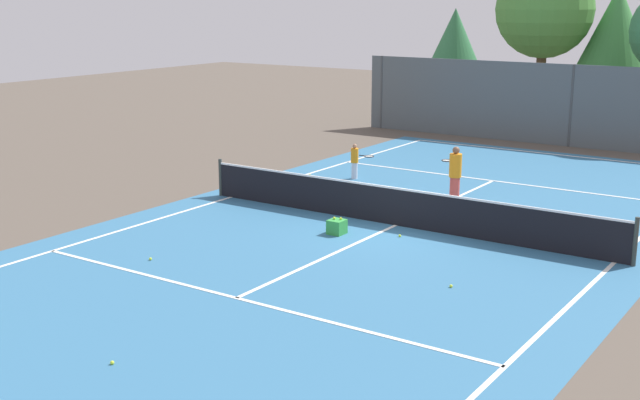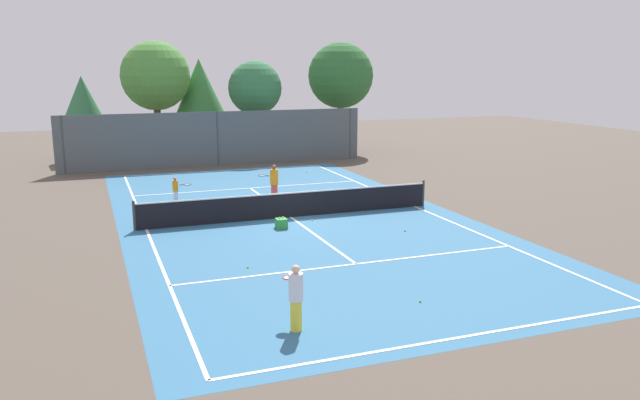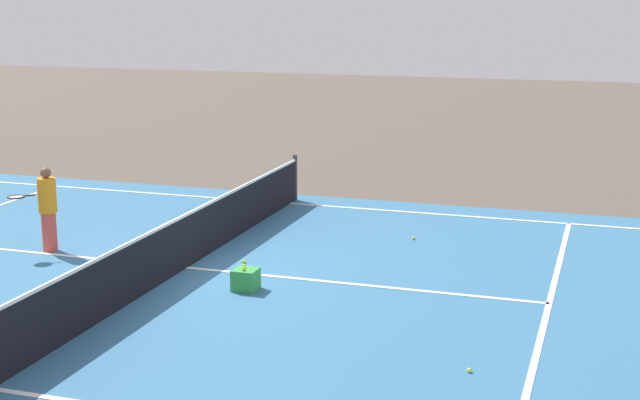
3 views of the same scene
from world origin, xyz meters
The scene contains 16 objects.
ground_plane centered at (0.00, 0.00, 0.00)m, with size 80.00×80.00×0.00m, color brown.
court_surface centered at (0.00, 0.00, 0.00)m, with size 13.00×25.00×0.01m.
tennis_net centered at (0.00, 0.00, 0.51)m, with size 11.90×0.10×1.10m.
perimeter_fence centered at (0.00, 14.00, 1.60)m, with size 18.00×0.12×3.20m.
tree_0 centered at (-7.32, 18.90, 3.72)m, with size 2.62×2.62×5.22m.
tree_1 centered at (-2.91, 18.59, 5.18)m, with size 4.33×4.33×7.37m.
tree_4 centered at (0.01, 19.58, 4.47)m, with size 3.19×3.19×6.28m.
player_0 centered at (0.22, 3.01, 0.85)m, with size 0.85×0.78×1.64m.
player_2 centered at (-3.82, 4.20, 0.60)m, with size 0.82×0.34×1.14m.
ball_crate centered at (-0.84, -1.51, 0.18)m, with size 0.39×0.40×0.43m.
tennis_ball_0 centered at (-5.26, 3.70, 0.03)m, with size 0.07×0.07×0.07m, color #CCE533.
tennis_ball_1 centered at (0.59, -0.88, 0.03)m, with size 0.07×0.07×0.07m, color #CCE533.
tennis_ball_2 centered at (3.20, -3.49, 0.03)m, with size 0.07×0.07×0.07m, color #CCE533.
tennis_ball_4 centered at (4.41, 0.52, 0.03)m, with size 0.07×0.07×0.07m, color #CCE533.
tennis_ball_5 centered at (-3.13, -5.62, 0.03)m, with size 0.07×0.07×0.07m, color #CCE533.
tennis_ball_6 centered at (0.27, -9.82, 0.03)m, with size 0.07×0.07×0.07m, color #CCE533.
Camera 1 is at (9.83, -18.05, 5.70)m, focal length 46.36 mm.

